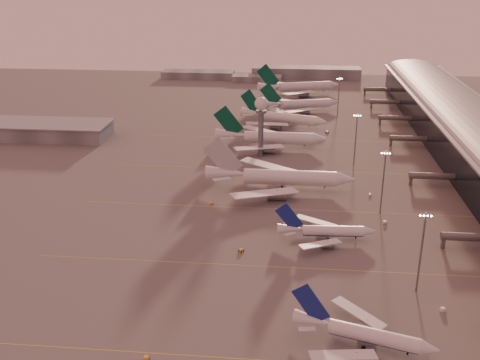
{
  "coord_description": "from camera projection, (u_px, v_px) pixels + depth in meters",
  "views": [
    {
      "loc": [
        20.5,
        -145.35,
        88.76
      ],
      "look_at": [
        0.45,
        61.05,
        9.23
      ],
      "focal_mm": 42.0,
      "sensor_mm": 36.0,
      "label": 1
    }
  ],
  "objects": [
    {
      "name": "gsv_catering_a",
      "position": [
        444.0,
        304.0,
        152.91
      ],
      "size": [
        6.2,
        4.23,
        4.67
      ],
      "color": "white",
      "rests_on": "ground"
    },
    {
      "name": "greentail_c",
      "position": [
        301.0,
        106.0,
        364.28
      ],
      "size": [
        52.0,
        41.41,
        19.39
      ],
      "color": "silver",
      "rests_on": "ground"
    },
    {
      "name": "mast_d",
      "position": [
        339.0,
        96.0,
        345.32
      ],
      "size": [
        3.6,
        0.56,
        25.0
      ],
      "color": "#5A5D62",
      "rests_on": "ground"
    },
    {
      "name": "mast_b",
      "position": [
        383.0,
        180.0,
        209.94
      ],
      "size": [
        3.6,
        0.56,
        25.0
      ],
      "color": "#5A5D62",
      "rests_on": "ground"
    },
    {
      "name": "gsv_tug_mid",
      "position": [
        241.0,
        250.0,
        185.59
      ],
      "size": [
        3.82,
        3.57,
        0.94
      ],
      "color": "#F2A61C",
      "rests_on": "ground"
    },
    {
      "name": "radar_tower",
      "position": [
        261.0,
        115.0,
        272.27
      ],
      "size": [
        6.4,
        6.4,
        31.1
      ],
      "color": "#5A5D62",
      "rests_on": "ground"
    },
    {
      "name": "gsv_truck_d",
      "position": [
        207.0,
        148.0,
        287.65
      ],
      "size": [
        2.02,
        5.18,
        2.09
      ],
      "color": "white",
      "rests_on": "ground"
    },
    {
      "name": "greentail_b",
      "position": [
        283.0,
        120.0,
        331.05
      ],
      "size": [
        52.38,
        41.58,
        19.84
      ],
      "color": "silver",
      "rests_on": "ground"
    },
    {
      "name": "narrowbody_near",
      "position": [
        363.0,
        336.0,
        138.97
      ],
      "size": [
        35.78,
        28.13,
        14.37
      ],
      "color": "silver",
      "rests_on": "ground"
    },
    {
      "name": "hangar",
      "position": [
        36.0,
        130.0,
        308.1
      ],
      "size": [
        82.0,
        27.0,
        8.5
      ],
      "color": "#5A5D61",
      "rests_on": "ground"
    },
    {
      "name": "gsv_tug_hangar",
      "position": [
        327.0,
        132.0,
        317.34
      ],
      "size": [
        4.15,
        3.21,
        1.05
      ],
      "color": "white",
      "rests_on": "ground"
    },
    {
      "name": "gsv_truck_a",
      "position": [
        148.0,
        356.0,
        134.22
      ],
      "size": [
        6.0,
        2.54,
        2.37
      ],
      "color": "#F2A61C",
      "rests_on": "ground"
    },
    {
      "name": "widebody_white",
      "position": [
        280.0,
        180.0,
        236.64
      ],
      "size": [
        63.7,
        51.05,
        22.41
      ],
      "color": "silver",
      "rests_on": "ground"
    },
    {
      "name": "mast_c",
      "position": [
        356.0,
        137.0,
        261.5
      ],
      "size": [
        3.6,
        0.56,
        25.0
      ],
      "color": "#5A5D62",
      "rests_on": "ground"
    },
    {
      "name": "mast_a",
      "position": [
        421.0,
        249.0,
        158.55
      ],
      "size": [
        3.6,
        0.56,
        25.0
      ],
      "color": "#5A5D62",
      "rests_on": "ground"
    },
    {
      "name": "taxiway_markings",
      "position": [
        314.0,
        209.0,
        218.04
      ],
      "size": [
        180.0,
        185.25,
        0.02
      ],
      "color": "gold",
      "rests_on": "ground"
    },
    {
      "name": "greentail_d",
      "position": [
        299.0,
        89.0,
        412.03
      ],
      "size": [
        61.5,
        48.94,
        23.0
      ],
      "color": "silver",
      "rests_on": "ground"
    },
    {
      "name": "gsv_catering_b",
      "position": [
        371.0,
        192.0,
        230.15
      ],
      "size": [
        4.92,
        3.17,
        3.72
      ],
      "color": "white",
      "rests_on": "ground"
    },
    {
      "name": "narrowbody_mid",
      "position": [
        326.0,
        232.0,
        193.16
      ],
      "size": [
        34.7,
        27.65,
        13.55
      ],
      "color": "silver",
      "rests_on": "ground"
    },
    {
      "name": "gsv_truck_c",
      "position": [
        213.0,
        202.0,
        222.14
      ],
      "size": [
        5.6,
        3.15,
        2.14
      ],
      "color": "#F2A61C",
      "rests_on": "ground"
    },
    {
      "name": "distant_horizon",
      "position": [
        273.0,
        74.0,
        469.24
      ],
      "size": [
        165.0,
        37.5,
        9.0
      ],
      "color": "#5A5D61",
      "rests_on": "ground"
    },
    {
      "name": "ground",
      "position": [
        219.0,
        281.0,
        168.71
      ],
      "size": [
        700.0,
        700.0,
        0.0
      ],
      "primitive_type": "plane",
      "color": "#605D5D",
      "rests_on": "ground"
    },
    {
      "name": "gsv_truck_b",
      "position": [
        386.0,
        221.0,
        205.55
      ],
      "size": [
        6.09,
        2.95,
        2.36
      ],
      "color": "white",
      "rests_on": "ground"
    },
    {
      "name": "gsv_tug_far",
      "position": [
        260.0,
        172.0,
        256.73
      ],
      "size": [
        3.25,
        3.47,
        0.86
      ],
      "color": "white",
      "rests_on": "ground"
    },
    {
      "name": "greentail_a",
      "position": [
        271.0,
        140.0,
        291.77
      ],
      "size": [
        59.03,
        47.66,
        21.44
      ],
      "color": "silver",
      "rests_on": "ground"
    }
  ]
}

